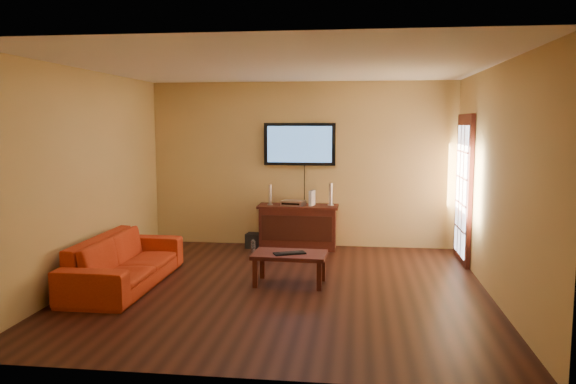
% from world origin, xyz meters
% --- Properties ---
extents(ground_plane, '(5.00, 5.00, 0.00)m').
position_xyz_m(ground_plane, '(0.00, 0.00, 0.00)').
color(ground_plane, black).
rests_on(ground_plane, ground).
extents(room_walls, '(5.00, 5.00, 5.00)m').
position_xyz_m(room_walls, '(0.00, 0.62, 1.69)').
color(room_walls, tan).
rests_on(room_walls, ground).
extents(french_door, '(0.07, 1.02, 2.22)m').
position_xyz_m(french_door, '(2.46, 1.70, 1.05)').
color(french_door, '#39120D').
rests_on(french_door, ground).
extents(media_console, '(1.29, 0.49, 0.71)m').
position_xyz_m(media_console, '(-0.03, 2.25, 0.36)').
color(media_console, '#39120D').
rests_on(media_console, ground).
extents(television, '(1.17, 0.08, 0.69)m').
position_xyz_m(television, '(-0.03, 2.45, 1.69)').
color(television, black).
rests_on(television, ground).
extents(coffee_table, '(0.94, 0.59, 0.40)m').
position_xyz_m(coffee_table, '(0.08, 0.18, 0.34)').
color(coffee_table, '#39120D').
rests_on(coffee_table, ground).
extents(sofa, '(0.62, 2.13, 0.83)m').
position_xyz_m(sofa, '(-1.96, -0.12, 0.42)').
color(sofa, '#BA3314').
rests_on(sofa, ground).
extents(speaker_left, '(0.09, 0.09, 0.33)m').
position_xyz_m(speaker_left, '(-0.49, 2.22, 0.86)').
color(speaker_left, silver).
rests_on(speaker_left, media_console).
extents(speaker_right, '(0.10, 0.10, 0.36)m').
position_xyz_m(speaker_right, '(0.49, 2.29, 0.88)').
color(speaker_right, silver).
rests_on(speaker_right, media_console).
extents(av_receiver, '(0.41, 0.33, 0.08)m').
position_xyz_m(av_receiver, '(-0.11, 2.20, 0.75)').
color(av_receiver, silver).
rests_on(av_receiver, media_console).
extents(game_console, '(0.10, 0.19, 0.25)m').
position_xyz_m(game_console, '(0.19, 2.23, 0.83)').
color(game_console, white).
rests_on(game_console, media_console).
extents(subwoofer, '(0.25, 0.25, 0.24)m').
position_xyz_m(subwoofer, '(-0.76, 2.19, 0.12)').
color(subwoofer, black).
rests_on(subwoofer, ground).
extents(bottle, '(0.07, 0.07, 0.21)m').
position_xyz_m(bottle, '(-0.71, 1.86, 0.10)').
color(bottle, white).
rests_on(bottle, ground).
extents(keyboard, '(0.42, 0.30, 0.02)m').
position_xyz_m(keyboard, '(0.09, 0.12, 0.41)').
color(keyboard, black).
rests_on(keyboard, coffee_table).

